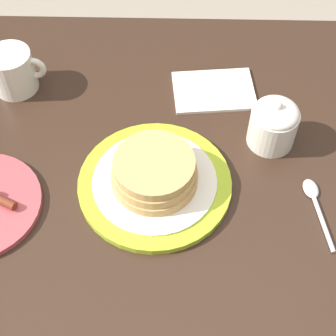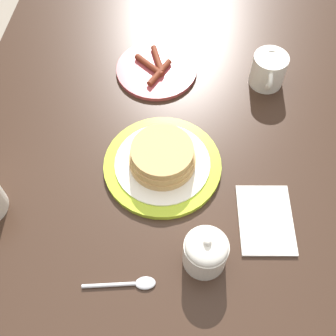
# 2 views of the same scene
# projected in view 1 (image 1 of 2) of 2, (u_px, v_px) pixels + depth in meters

# --- Properties ---
(dining_table) EXTENTS (1.30, 0.88, 0.72)m
(dining_table) POSITION_uv_depth(u_px,v_px,m) (156.00, 232.00, 0.90)
(dining_table) COLOR #332116
(dining_table) RESTS_ON ground_plane
(pancake_plate) EXTENTS (0.24, 0.24, 0.07)m
(pancake_plate) POSITION_uv_depth(u_px,v_px,m) (155.00, 177.00, 0.80)
(pancake_plate) COLOR #AAC628
(pancake_plate) RESTS_ON dining_table
(creamer_pitcher) EXTENTS (0.12, 0.08, 0.09)m
(creamer_pitcher) POSITION_uv_depth(u_px,v_px,m) (12.00, 70.00, 0.92)
(creamer_pitcher) COLOR silver
(creamer_pitcher) RESTS_ON dining_table
(sugar_bowl) EXTENTS (0.08, 0.08, 0.09)m
(sugar_bowl) POSITION_uv_depth(u_px,v_px,m) (274.00, 124.00, 0.84)
(sugar_bowl) COLOR silver
(sugar_bowl) RESTS_ON dining_table
(napkin) EXTENTS (0.16, 0.12, 0.01)m
(napkin) POSITION_uv_depth(u_px,v_px,m) (214.00, 91.00, 0.94)
(napkin) COLOR silver
(napkin) RESTS_ON dining_table
(spoon) EXTENTS (0.04, 0.13, 0.01)m
(spoon) POSITION_uv_depth(u_px,v_px,m) (316.00, 202.00, 0.80)
(spoon) COLOR silver
(spoon) RESTS_ON dining_table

